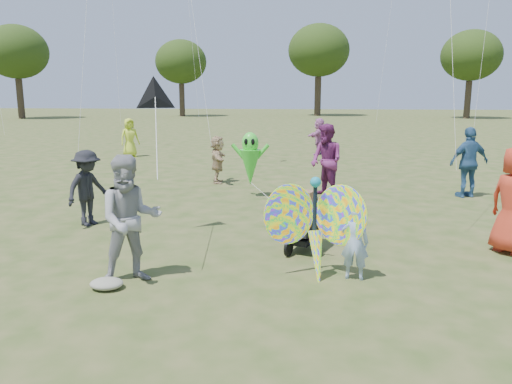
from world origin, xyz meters
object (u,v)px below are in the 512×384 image
(child_girl, at_px, (355,243))
(crowd_g, at_px, (130,138))
(crowd_c, at_px, (469,162))
(crowd_e, at_px, (326,161))
(crowd_b, at_px, (88,188))
(alien_kite, at_px, (250,161))
(crowd_j, at_px, (319,136))
(butterfly_kite, at_px, (316,228))
(adult_man, at_px, (130,220))
(crowd_d, at_px, (218,160))
(jogging_stroller, at_px, (303,216))

(child_girl, height_order, crowd_g, crowd_g)
(crowd_c, relative_size, crowd_e, 0.96)
(crowd_b, distance_m, crowd_g, 11.64)
(child_girl, distance_m, alien_kite, 6.24)
(crowd_g, xyz_separation_m, crowd_j, (8.22, 1.67, -0.01))
(crowd_j, relative_size, butterfly_kite, 0.94)
(crowd_c, distance_m, crowd_e, 3.78)
(crowd_b, height_order, crowd_c, crowd_c)
(child_girl, height_order, alien_kite, alien_kite)
(child_girl, relative_size, adult_man, 0.60)
(crowd_d, height_order, jogging_stroller, crowd_d)
(crowd_j, distance_m, butterfly_kite, 15.50)
(crowd_e, height_order, crowd_g, crowd_e)
(crowd_c, bearing_deg, crowd_e, -12.96)
(child_girl, height_order, crowd_e, crowd_e)
(crowd_d, height_order, alien_kite, alien_kite)
(crowd_c, distance_m, crowd_d, 7.18)
(jogging_stroller, xyz_separation_m, alien_kite, (-1.44, 4.46, 0.36))
(crowd_b, xyz_separation_m, crowd_d, (1.83, 5.25, -0.07))
(crowd_j, relative_size, jogging_stroller, 1.44)
(crowd_c, distance_m, crowd_j, 9.85)
(child_girl, distance_m, crowd_e, 6.05)
(adult_man, xyz_separation_m, crowd_c, (6.84, 6.81, -0.01))
(crowd_c, distance_m, jogging_stroller, 6.65)
(crowd_j, distance_m, alien_kite, 9.89)
(child_girl, height_order, jogging_stroller, child_girl)
(crowd_b, xyz_separation_m, crowd_e, (5.08, 3.42, 0.18))
(crowd_e, relative_size, alien_kite, 1.12)
(butterfly_kite, bearing_deg, crowd_d, 110.02)
(adult_man, height_order, crowd_g, adult_man)
(adult_man, relative_size, crowd_c, 1.01)
(butterfly_kite, bearing_deg, crowd_j, 88.40)
(crowd_b, xyz_separation_m, alien_kite, (3.07, 3.22, 0.17))
(crowd_b, xyz_separation_m, crowd_j, (5.12, 12.89, 0.02))
(adult_man, height_order, crowd_b, adult_man)
(crowd_e, bearing_deg, butterfly_kite, -38.49)
(crowd_e, xyz_separation_m, jogging_stroller, (-0.58, -4.67, -0.37))
(child_girl, xyz_separation_m, adult_man, (-3.27, -0.43, 0.38))
(crowd_c, xyz_separation_m, butterfly_kite, (-4.16, -6.38, -0.16))
(crowd_j, xyz_separation_m, jogging_stroller, (-0.62, -14.14, -0.21))
(crowd_g, bearing_deg, alien_kite, -91.49)
(crowd_b, height_order, alien_kite, alien_kite)
(jogging_stroller, bearing_deg, butterfly_kite, -60.11)
(alien_kite, bearing_deg, child_girl, -69.24)
(child_girl, bearing_deg, crowd_b, -17.80)
(adult_man, xyz_separation_m, crowd_j, (3.12, 15.93, -0.12))
(crowd_b, relative_size, crowd_d, 1.09)
(crowd_j, relative_size, alien_kite, 0.94)
(child_girl, relative_size, crowd_g, 0.68)
(child_girl, xyz_separation_m, crowd_j, (-0.15, 15.50, 0.25))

